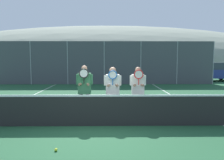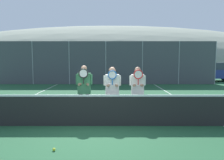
{
  "view_description": "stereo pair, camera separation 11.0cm",
  "coord_description": "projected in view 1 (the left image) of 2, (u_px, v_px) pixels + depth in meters",
  "views": [
    {
      "loc": [
        0.39,
        -6.46,
        2.02
      ],
      "look_at": [
        0.49,
        0.97,
        1.31
      ],
      "focal_mm": 35.0,
      "sensor_mm": 36.0,
      "label": 1
    },
    {
      "loc": [
        0.5,
        -6.46,
        2.02
      ],
      "look_at": [
        0.49,
        0.97,
        1.31
      ],
      "focal_mm": 35.0,
      "sensor_mm": 36.0,
      "label": 2
    }
  ],
  "objects": [
    {
      "name": "court_line_left_sideline",
      "position": [
        11.0,
        105.0,
        9.55
      ],
      "size": [
        0.05,
        16.0,
        0.01
      ],
      "primitive_type": "cube",
      "color": "white",
      "rests_on": "ground_plane"
    },
    {
      "name": "tennis_ball_on_court",
      "position": [
        56.0,
        150.0,
        4.79
      ],
      "size": [
        0.07,
        0.07,
        0.07
      ],
      "color": "#CCDB33",
      "rests_on": "ground_plane"
    },
    {
      "name": "player_center_right",
      "position": [
        138.0,
        89.0,
        7.31
      ],
      "size": [
        0.54,
        0.34,
        1.76
      ],
      "color": "black",
      "rests_on": "ground_plane"
    },
    {
      "name": "player_center_left",
      "position": [
        113.0,
        88.0,
        7.28
      ],
      "size": [
        0.58,
        0.34,
        1.76
      ],
      "color": "white",
      "rests_on": "ground_plane"
    },
    {
      "name": "car_center",
      "position": [
        157.0,
        71.0,
        20.16
      ],
      "size": [
        4.51,
        1.99,
        1.85
      ],
      "color": "#285638",
      "rests_on": "ground_plane"
    },
    {
      "name": "ground_plane",
      "position": [
        96.0,
        126.0,
        6.61
      ],
      "size": [
        120.0,
        120.0,
        0.0
      ],
      "primitive_type": "plane",
      "color": "#1E4C2D"
    },
    {
      "name": "car_left_of_center",
      "position": [
        105.0,
        72.0,
        19.96
      ],
      "size": [
        4.2,
        2.07,
        1.69
      ],
      "color": "maroon",
      "rests_on": "ground_plane"
    },
    {
      "name": "car_right_of_center",
      "position": [
        210.0,
        71.0,
        20.34
      ],
      "size": [
        4.74,
        2.1,
        1.71
      ],
      "color": "navy",
      "rests_on": "ground_plane"
    },
    {
      "name": "fence_back",
      "position": [
        104.0,
        63.0,
        17.54
      ],
      "size": [
        17.76,
        0.06,
        3.45
      ],
      "color": "gray",
      "rests_on": "ground_plane"
    },
    {
      "name": "clubhouse_building",
      "position": [
        102.0,
        62.0,
        26.13
      ],
      "size": [
        15.64,
        5.5,
        3.22
      ],
      "color": "beige",
      "rests_on": "ground_plane"
    },
    {
      "name": "player_leftmost",
      "position": [
        85.0,
        88.0,
        7.29
      ],
      "size": [
        0.55,
        0.34,
        1.81
      ],
      "color": "#56565B",
      "rests_on": "ground_plane"
    },
    {
      "name": "court_line_right_sideline",
      "position": [
        188.0,
        105.0,
        9.65
      ],
      "size": [
        0.05,
        16.0,
        0.01
      ],
      "primitive_type": "cube",
      "color": "white",
      "rests_on": "ground_plane"
    },
    {
      "name": "hill_distant",
      "position": [
        108.0,
        67.0,
        59.78
      ],
      "size": [
        104.61,
        58.11,
        20.34
      ],
      "color": "gray",
      "rests_on": "ground_plane"
    },
    {
      "name": "car_far_left",
      "position": [
        54.0,
        71.0,
        20.14
      ],
      "size": [
        4.29,
        1.95,
        1.89
      ],
      "color": "maroon",
      "rests_on": "ground_plane"
    },
    {
      "name": "tennis_net",
      "position": [
        96.0,
        110.0,
        6.57
      ],
      "size": [
        10.49,
        0.09,
        1.06
      ],
      "color": "gray",
      "rests_on": "ground_plane"
    }
  ]
}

